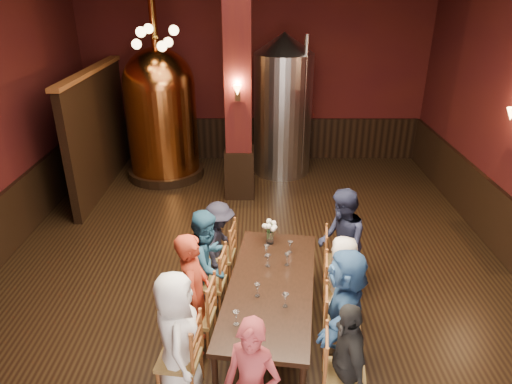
{
  "coord_description": "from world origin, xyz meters",
  "views": [
    {
      "loc": [
        0.06,
        -5.77,
        4.03
      ],
      "look_at": [
        0.04,
        0.2,
        1.26
      ],
      "focal_mm": 32.0,
      "sensor_mm": 36.0,
      "label": 1
    }
  ],
  "objects_px": {
    "person_2": "(208,263)",
    "rose_vase": "(270,228)",
    "dining_table": "(271,288)",
    "person_0": "(177,336)",
    "person_1": "(194,293)",
    "steel_vessel": "(283,106)",
    "copper_kettle": "(161,113)"
  },
  "relations": [
    {
      "from": "person_2",
      "to": "rose_vase",
      "type": "bearing_deg",
      "value": -38.11
    },
    {
      "from": "person_1",
      "to": "steel_vessel",
      "type": "bearing_deg",
      "value": -13.95
    },
    {
      "from": "copper_kettle",
      "to": "steel_vessel",
      "type": "xyz_separation_m",
      "value": [
        2.63,
        0.26,
        0.09
      ]
    },
    {
      "from": "person_0",
      "to": "rose_vase",
      "type": "bearing_deg",
      "value": -37.08
    },
    {
      "from": "person_0",
      "to": "copper_kettle",
      "type": "height_order",
      "value": "copper_kettle"
    },
    {
      "from": "person_2",
      "to": "steel_vessel",
      "type": "relative_size",
      "value": 0.49
    },
    {
      "from": "person_1",
      "to": "person_2",
      "type": "relative_size",
      "value": 1.04
    },
    {
      "from": "steel_vessel",
      "to": "person_0",
      "type": "bearing_deg",
      "value": -102.3
    },
    {
      "from": "dining_table",
      "to": "person_2",
      "type": "bearing_deg",
      "value": 158.78
    },
    {
      "from": "steel_vessel",
      "to": "rose_vase",
      "type": "relative_size",
      "value": 8.74
    },
    {
      "from": "person_1",
      "to": "copper_kettle",
      "type": "relative_size",
      "value": 0.39
    },
    {
      "from": "steel_vessel",
      "to": "person_1",
      "type": "bearing_deg",
      "value": -102.84
    },
    {
      "from": "dining_table",
      "to": "person_2",
      "type": "xyz_separation_m",
      "value": [
        -0.8,
        0.44,
        0.06
      ]
    },
    {
      "from": "person_0",
      "to": "rose_vase",
      "type": "height_order",
      "value": "person_0"
    },
    {
      "from": "dining_table",
      "to": "rose_vase",
      "type": "height_order",
      "value": "rose_vase"
    },
    {
      "from": "person_0",
      "to": "person_1",
      "type": "relative_size",
      "value": 0.96
    },
    {
      "from": "steel_vessel",
      "to": "person_2",
      "type": "bearing_deg",
      "value": -103.5
    },
    {
      "from": "rose_vase",
      "to": "dining_table",
      "type": "bearing_deg",
      "value": -90.59
    },
    {
      "from": "rose_vase",
      "to": "steel_vessel",
      "type": "bearing_deg",
      "value": 85.11
    },
    {
      "from": "person_1",
      "to": "rose_vase",
      "type": "distance_m",
      "value": 1.47
    },
    {
      "from": "person_2",
      "to": "copper_kettle",
      "type": "distance_m",
      "value": 4.96
    },
    {
      "from": "copper_kettle",
      "to": "steel_vessel",
      "type": "distance_m",
      "value": 2.64
    },
    {
      "from": "dining_table",
      "to": "person_0",
      "type": "height_order",
      "value": "person_0"
    },
    {
      "from": "person_2",
      "to": "copper_kettle",
      "type": "bearing_deg",
      "value": 37.45
    },
    {
      "from": "copper_kettle",
      "to": "steel_vessel",
      "type": "relative_size",
      "value": 1.29
    },
    {
      "from": "person_0",
      "to": "person_1",
      "type": "height_order",
      "value": "person_1"
    },
    {
      "from": "person_1",
      "to": "steel_vessel",
      "type": "relative_size",
      "value": 0.5
    },
    {
      "from": "dining_table",
      "to": "person_1",
      "type": "bearing_deg",
      "value": -158.78
    },
    {
      "from": "dining_table",
      "to": "rose_vase",
      "type": "bearing_deg",
      "value": 97.13
    },
    {
      "from": "copper_kettle",
      "to": "rose_vase",
      "type": "xyz_separation_m",
      "value": [
        2.24,
        -4.2,
        -0.47
      ]
    },
    {
      "from": "dining_table",
      "to": "steel_vessel",
      "type": "bearing_deg",
      "value": 93.58
    },
    {
      "from": "person_0",
      "to": "person_2",
      "type": "distance_m",
      "value": 1.33
    }
  ]
}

